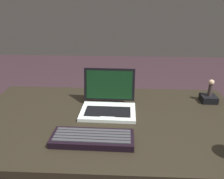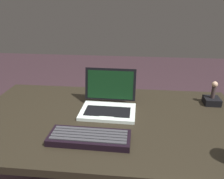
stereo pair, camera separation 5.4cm
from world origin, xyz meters
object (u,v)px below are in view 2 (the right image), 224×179
object	(u,v)px
laptop_front	(109,103)
external_keyboard	(89,138)
figurine_stand	(212,101)
figurine	(214,88)

from	to	relation	value
laptop_front	external_keyboard	world-z (taller)	laptop_front
figurine_stand	laptop_front	bearing A→B (deg)	-166.68
laptop_front	figurine_stand	bearing A→B (deg)	13.32
external_keyboard	figurine_stand	world-z (taller)	figurine_stand
laptop_front	external_keyboard	bearing A→B (deg)	-100.51
figurine_stand	figurine	world-z (taller)	figurine
figurine_stand	figurine	bearing A→B (deg)	180.00
external_keyboard	figurine	xyz separation A→B (m)	(0.60, 0.40, 0.08)
laptop_front	figurine	world-z (taller)	laptop_front
figurine	external_keyboard	bearing A→B (deg)	-146.18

